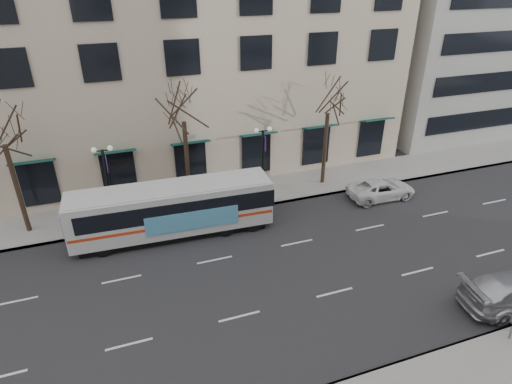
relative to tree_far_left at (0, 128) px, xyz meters
name	(u,v)px	position (x,y,z in m)	size (l,w,h in m)	color
ground	(226,286)	(10.00, -8.80, -6.70)	(160.00, 160.00, 0.00)	black
sidewalk_far	(259,192)	(15.00, 0.20, -6.62)	(80.00, 4.00, 0.15)	gray
building_hotel	(122,2)	(8.00, 12.20, 5.30)	(40.00, 20.00, 24.00)	#C2AF94
tree_far_left	(0,128)	(0.00, 0.00, 0.00)	(3.60, 3.60, 8.34)	black
tree_far_mid	(183,107)	(10.00, 0.00, 0.21)	(3.60, 3.60, 8.55)	black
tree_far_right	(329,100)	(20.00, 0.00, -0.28)	(3.60, 3.60, 8.06)	black
lamp_post_left	(108,181)	(5.01, -0.60, -3.75)	(1.22, 0.45, 5.21)	black
lamp_post_right	(263,159)	(15.01, -0.60, -3.75)	(1.22, 0.45, 5.21)	black
city_bus	(174,208)	(8.46, -3.10, -4.95)	(11.93, 3.07, 3.21)	silver
white_pickup	(381,189)	(22.87, -3.30, -6.03)	(2.21, 4.80, 1.33)	silver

